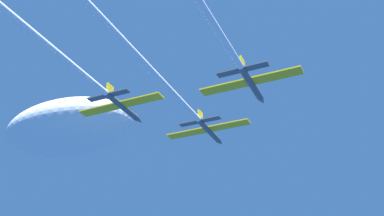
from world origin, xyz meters
The scene contains 4 objects.
jet_lead centered at (-0.31, -14.04, -0.69)m, with size 16.16×51.37×2.68m.
jet_left_wing centered at (-11.55, -24.00, 0.70)m, with size 16.16×45.39×2.68m.
jet_right_wing centered at (11.95, -23.46, -0.55)m, with size 16.16×44.33×2.68m.
cloud_wispy centered at (-36.77, 3.44, 8.40)m, with size 33.18×18.25×11.61m, color white.
Camera 1 is at (27.74, -69.18, -37.21)m, focal length 41.70 mm.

